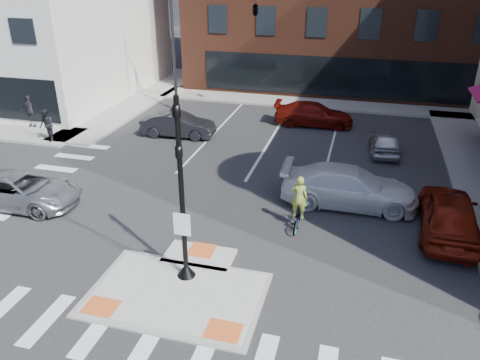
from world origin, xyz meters
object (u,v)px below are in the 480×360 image
(cyclist, at_px, (298,211))
(bg_car_silver, at_px, (385,141))
(pedestrian_a, at_px, (46,125))
(pedestrian_b, at_px, (31,111))
(bg_car_red, at_px, (314,114))
(white_pickup, at_px, (349,187))
(red_sedan, at_px, (449,213))
(silver_suv, at_px, (21,190))
(bg_car_dark, at_px, (178,125))

(cyclist, bearing_deg, bg_car_silver, -108.18)
(cyclist, relative_size, pedestrian_a, 1.18)
(cyclist, height_order, pedestrian_b, cyclist)
(bg_car_red, bearing_deg, cyclist, -178.33)
(cyclist, bearing_deg, pedestrian_a, -18.31)
(white_pickup, bearing_deg, pedestrian_a, 78.04)
(bg_car_silver, bearing_deg, pedestrian_b, 0.25)
(pedestrian_b, bearing_deg, bg_car_red, 11.83)
(pedestrian_a, relative_size, pedestrian_b, 0.95)
(red_sedan, bearing_deg, bg_car_red, -58.08)
(pedestrian_a, bearing_deg, pedestrian_b, 178.28)
(silver_suv, distance_m, white_pickup, 13.77)
(bg_car_dark, xyz_separation_m, cyclist, (8.38, -8.50, 0.03))
(white_pickup, distance_m, bg_car_red, 10.53)
(bg_car_red, height_order, cyclist, cyclist)
(red_sedan, relative_size, bg_car_silver, 1.31)
(cyclist, bearing_deg, red_sedan, -167.39)
(silver_suv, xyz_separation_m, pedestrian_a, (-3.49, 6.65, 0.38))
(red_sedan, bearing_deg, bg_car_silver, -71.81)
(red_sedan, xyz_separation_m, pedestrian_b, (-23.04, 6.39, 0.27))
(red_sedan, distance_m, bg_car_red, 13.24)
(pedestrian_b, bearing_deg, white_pickup, -20.00)
(bg_car_red, bearing_deg, bg_car_dark, 116.33)
(bg_car_dark, relative_size, cyclist, 1.97)
(silver_suv, bearing_deg, bg_car_silver, -57.26)
(white_pickup, height_order, cyclist, cyclist)
(red_sedan, bearing_deg, pedestrian_a, -9.43)
(cyclist, height_order, pedestrian_a, cyclist)
(bg_car_dark, height_order, bg_car_silver, bg_car_dark)
(red_sedan, xyz_separation_m, bg_car_red, (-6.47, 11.55, -0.14))
(silver_suv, bearing_deg, red_sedan, -84.46)
(bg_car_dark, bearing_deg, pedestrian_b, 93.00)
(silver_suv, height_order, pedestrian_a, pedestrian_a)
(bg_car_red, height_order, pedestrian_a, pedestrian_a)
(bg_car_dark, relative_size, pedestrian_b, 2.20)
(pedestrian_a, bearing_deg, white_pickup, 26.36)
(silver_suv, relative_size, cyclist, 2.30)
(red_sedan, relative_size, pedestrian_a, 2.70)
(cyclist, relative_size, pedestrian_b, 1.12)
(bg_car_silver, distance_m, pedestrian_b, 20.88)
(pedestrian_a, bearing_deg, bg_car_silver, 47.70)
(red_sedan, bearing_deg, bg_car_dark, -25.52)
(pedestrian_a, height_order, pedestrian_b, pedestrian_b)
(red_sedan, bearing_deg, cyclist, 13.59)
(bg_car_silver, xyz_separation_m, bg_car_red, (-4.25, 3.55, 0.06))
(silver_suv, relative_size, pedestrian_a, 2.71)
(red_sedan, height_order, pedestrian_a, pedestrian_a)
(bg_car_red, bearing_deg, white_pickup, -167.66)
(silver_suv, height_order, bg_car_dark, bg_car_dark)
(silver_suv, bearing_deg, pedestrian_b, 32.84)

